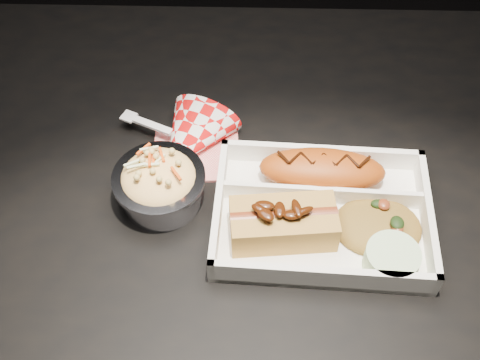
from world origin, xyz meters
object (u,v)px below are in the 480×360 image
dining_table (293,249)px  foil_coleslaw_cup (159,183)px  food_tray (321,216)px  fried_pastry (322,170)px  napkin_fork (189,141)px  hotdog (283,221)px

dining_table → foil_coleslaw_cup: size_ratio=10.88×
dining_table → foil_coleslaw_cup: 0.21m
dining_table → food_tray: bearing=-32.3°
fried_pastry → napkin_fork: bearing=162.3°
napkin_fork → food_tray: bearing=-8.8°
foil_coleslaw_cup → napkin_fork: 0.09m
dining_table → food_tray: 0.11m
dining_table → fried_pastry: (0.03, 0.04, 0.12)m
food_tray → foil_coleslaw_cup: (-0.19, 0.03, 0.02)m
hotdog → dining_table: bearing=57.4°
fried_pastry → hotdog: hotdog is taller
food_tray → foil_coleslaw_cup: 0.20m
food_tray → napkin_fork: 0.20m
fried_pastry → hotdog: bearing=-121.5°
napkin_fork → fried_pastry: bearing=6.9°
dining_table → fried_pastry: bearing=54.3°
food_tray → foil_coleslaw_cup: size_ratio=2.34×
hotdog → food_tray: bearing=22.5°
foil_coleslaw_cup → napkin_fork: size_ratio=0.68×
hotdog → napkin_fork: 0.18m
food_tray → napkin_fork: napkin_fork is taller
dining_table → hotdog: 0.13m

